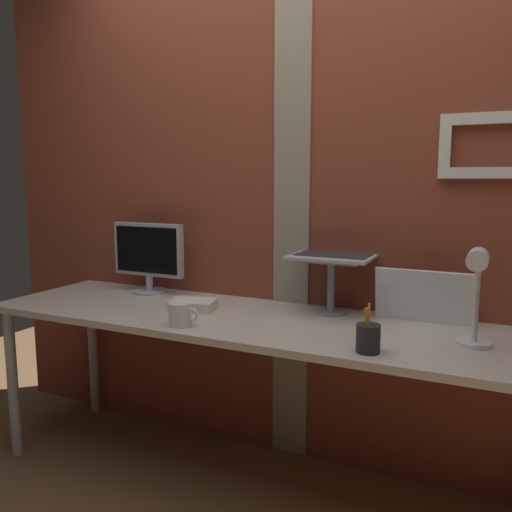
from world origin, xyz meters
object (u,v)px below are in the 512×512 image
(whiteboard_panel, at_px, (423,296))
(coffee_mug, at_px, (180,314))
(desk_lamp, at_px, (477,287))
(pen_cup, at_px, (368,338))
(laptop, at_px, (337,243))
(monitor, at_px, (148,254))

(whiteboard_panel, height_order, coffee_mug, whiteboard_panel)
(desk_lamp, distance_m, pen_cup, 0.41)
(laptop, height_order, desk_lamp, laptop)
(whiteboard_panel, bearing_deg, laptop, 172.35)
(desk_lamp, xyz_separation_m, coffee_mug, (-1.08, -0.18, -0.17))
(whiteboard_panel, relative_size, desk_lamp, 1.09)
(monitor, bearing_deg, whiteboard_panel, 0.84)
(whiteboard_panel, bearing_deg, pen_cup, -103.42)
(monitor, height_order, whiteboard_panel, monitor)
(whiteboard_panel, xyz_separation_m, desk_lamp, (0.21, -0.29, 0.11))
(pen_cup, bearing_deg, monitor, 160.23)
(desk_lamp, bearing_deg, pen_cup, -150.63)
(whiteboard_panel, bearing_deg, coffee_mug, -151.71)
(monitor, distance_m, pen_cup, 1.34)
(desk_lamp, height_order, coffee_mug, desk_lamp)
(laptop, xyz_separation_m, pen_cup, (0.27, -0.52, -0.25))
(monitor, height_order, laptop, laptop)
(laptop, distance_m, desk_lamp, 0.69)
(coffee_mug, bearing_deg, monitor, 137.50)
(laptop, distance_m, whiteboard_panel, 0.44)
(desk_lamp, distance_m, coffee_mug, 1.11)
(monitor, relative_size, desk_lamp, 1.14)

